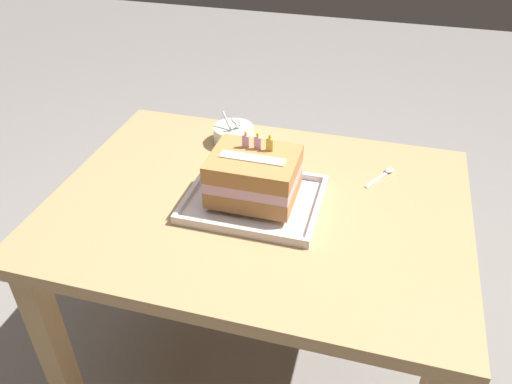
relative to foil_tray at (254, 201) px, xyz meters
name	(u,v)px	position (x,y,z in m)	size (l,w,h in m)	color
ground_plane	(258,370)	(0.01, 0.01, -0.72)	(8.00, 8.00, 0.00)	gray
dining_table	(258,232)	(0.01, 0.01, -0.11)	(1.05, 0.79, 0.71)	tan
foil_tray	(254,201)	(0.00, 0.00, 0.00)	(0.33, 0.28, 0.02)	silver
birthday_cake	(254,176)	(0.00, 0.00, 0.08)	(0.21, 0.17, 0.16)	#BA7E45
bowl_stack	(234,134)	(-0.14, 0.28, 0.02)	(0.12, 0.12, 0.10)	silver
serving_spoon_near_tray	(385,173)	(0.31, 0.22, 0.00)	(0.07, 0.12, 0.01)	silver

